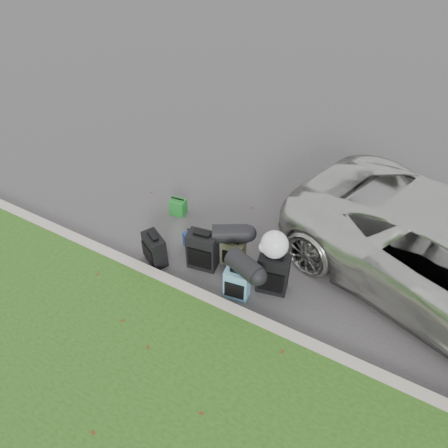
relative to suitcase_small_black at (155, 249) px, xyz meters
The scene contains 12 objects.
ground 1.19m from the suitcase_small_black, 34.69° to the left, with size 120.00×120.00×0.00m, color #383535.
curb 1.03m from the suitcase_small_black, 19.71° to the right, with size 120.00×0.18×0.15m, color #9E937F.
suitcase_small_black is the anchor object (origin of this frame).
suitcase_large_black_left 0.82m from the suitcase_small_black, 22.48° to the left, with size 0.49×0.29×0.70m, color black.
suitcase_olive 1.33m from the suitcase_small_black, 27.29° to the left, with size 0.36×0.23×0.50m, color #46472D.
suitcase_teal 1.55m from the suitcase_small_black, ahead, with size 0.38×0.23×0.55m, color teal.
suitcase_large_black_right 2.03m from the suitcase_small_black, 11.78° to the left, with size 0.48×0.29×0.72m, color black.
tote_green 1.30m from the suitcase_small_black, 106.38° to the left, with size 0.28×0.22×0.32m, color #187022.
tote_navy 0.70m from the suitcase_small_black, 57.83° to the left, with size 0.28×0.22×0.30m, color navy.
duffel_left 1.32m from the suitcase_small_black, 28.43° to the left, with size 0.31×0.31×0.58m, color black.
duffel_right 1.70m from the suitcase_small_black, ahead, with size 0.31×0.31×0.55m, color black.
trash_bag 2.09m from the suitcase_small_black, 13.31° to the left, with size 0.42×0.42×0.42m, color silver.
Camera 1 is at (2.58, -4.59, 5.49)m, focal length 35.00 mm.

